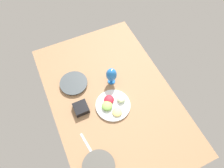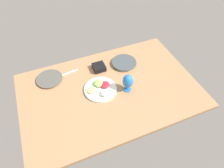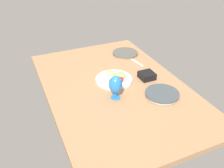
% 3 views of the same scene
% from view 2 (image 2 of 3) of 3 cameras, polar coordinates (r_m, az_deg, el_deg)
% --- Properties ---
extents(ground_plane, '(1.60, 1.04, 0.04)m').
position_cam_2_polar(ground_plane, '(1.85, -0.64, -1.95)').
color(ground_plane, '#99704C').
extents(dinner_plate_left, '(0.25, 0.25, 0.03)m').
position_cam_2_polar(dinner_plate_left, '(2.07, 3.43, 5.98)').
color(dinner_plate_left, silver).
rests_on(dinner_plate_left, ground_plane).
extents(dinner_plate_right, '(0.25, 0.25, 0.02)m').
position_cam_2_polar(dinner_plate_right, '(2.00, -17.27, 1.36)').
color(dinner_plate_right, silver).
rests_on(dinner_plate_right, ground_plane).
extents(fruit_platter, '(0.30, 0.30, 0.06)m').
position_cam_2_polar(fruit_platter, '(1.83, -3.30, -1.24)').
color(fruit_platter, silver).
rests_on(fruit_platter, ground_plane).
extents(hurricane_glass_blue, '(0.10, 0.10, 0.18)m').
position_cam_2_polar(hurricane_glass_blue, '(1.76, 4.51, 0.69)').
color(hurricane_glass_blue, blue).
rests_on(hurricane_glass_blue, ground_plane).
extents(square_bowl_black, '(0.12, 0.12, 0.05)m').
position_cam_2_polar(square_bowl_black, '(2.00, -3.63, 4.84)').
color(square_bowl_black, black).
rests_on(square_bowl_black, ground_plane).
extents(fork_by_right_plate, '(0.18, 0.04, 0.01)m').
position_cam_2_polar(fork_by_right_plate, '(2.02, -11.92, 3.21)').
color(fork_by_right_plate, silver).
rests_on(fork_by_right_plate, ground_plane).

